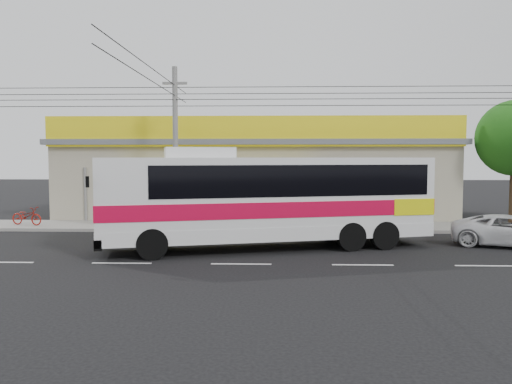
# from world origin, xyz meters

# --- Properties ---
(ground) EXTENTS (120.00, 120.00, 0.00)m
(ground) POSITION_xyz_m (0.00, 0.00, 0.00)
(ground) COLOR black
(ground) RESTS_ON ground
(sidewalk) EXTENTS (30.00, 3.20, 0.15)m
(sidewalk) POSITION_xyz_m (0.00, 6.00, 0.07)
(sidewalk) COLOR slate
(sidewalk) RESTS_ON ground
(lane_markings) EXTENTS (50.00, 0.12, 0.01)m
(lane_markings) POSITION_xyz_m (0.00, -2.50, 0.00)
(lane_markings) COLOR silver
(lane_markings) RESTS_ON ground
(storefront_building) EXTENTS (22.60, 9.20, 5.70)m
(storefront_building) POSITION_xyz_m (-0.01, 11.54, 2.30)
(storefront_building) COLOR #A29B82
(storefront_building) RESTS_ON ground
(coach_bus) EXTENTS (12.92, 5.78, 3.90)m
(coach_bus) POSITION_xyz_m (1.05, 0.43, 2.09)
(coach_bus) COLOR silver
(coach_bus) RESTS_ON ground
(motorbike_red) EXTENTS (1.82, 1.01, 0.91)m
(motorbike_red) POSITION_xyz_m (-11.26, 5.59, 0.60)
(motorbike_red) COLOR maroon
(motorbike_red) RESTS_ON sidewalk
(motorbike_dark) EXTENTS (1.77, 1.00, 1.03)m
(motorbike_dark) POSITION_xyz_m (-6.34, 5.31, 0.66)
(motorbike_dark) COLOR black
(motorbike_dark) RESTS_ON sidewalk
(white_car) EXTENTS (4.92, 3.54, 1.24)m
(white_car) POSITION_xyz_m (10.49, 1.14, 0.62)
(white_car) COLOR silver
(white_car) RESTS_ON ground
(utility_pole) EXTENTS (34.00, 14.00, 7.86)m
(utility_pole) POSITION_xyz_m (-3.66, 5.25, 6.48)
(utility_pole) COLOR slate
(utility_pole) RESTS_ON ground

